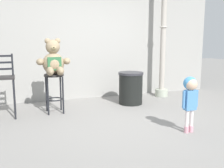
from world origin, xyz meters
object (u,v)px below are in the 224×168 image
bar_stool_with_teddy (54,85)px  lamppost (163,49)px  child_walking (190,92)px  trash_bin (131,88)px  teddy_bear (54,61)px  bar_chair_empty (4,81)px

bar_stool_with_teddy → lamppost: (2.71, 0.58, 0.64)m
child_walking → bar_stool_with_teddy: bearing=38.9°
trash_bin → teddy_bear: bearing=-174.2°
bar_stool_with_teddy → child_walking: (1.77, -1.81, 0.09)m
bar_stool_with_teddy → child_walking: 2.53m
trash_bin → bar_chair_empty: 2.58m
teddy_bear → child_walking: teddy_bear is taller
teddy_bear → lamppost: bearing=12.7°
bar_stool_with_teddy → child_walking: size_ratio=0.88×
teddy_bear → child_walking: 2.54m
bar_chair_empty → trash_bin: bearing=3.4°
lamppost → bar_chair_empty: (-3.60, -0.59, -0.51)m
bar_stool_with_teddy → teddy_bear: bearing=-90.0°
trash_bin → bar_chair_empty: (-2.56, -0.15, 0.31)m
lamppost → trash_bin: bearing=-157.1°
lamppost → bar_chair_empty: 3.68m
child_walking → bar_chair_empty: bar_chair_empty is taller
bar_stool_with_teddy → trash_bin: (1.67, 0.14, -0.18)m
teddy_bear → bar_chair_empty: teddy_bear is taller
child_walking → lamppost: 2.62m
trash_bin → lamppost: 1.39m
teddy_bear → trash_bin: (1.67, 0.17, -0.65)m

